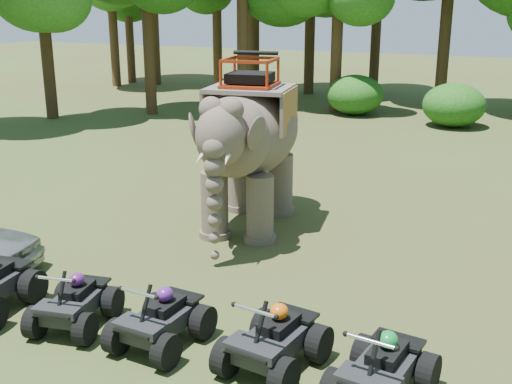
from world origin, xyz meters
TOP-DOWN VIEW (x-y plane):
  - ground at (0.00, 0.00)m, footprint 110.00×110.00m
  - elephant at (-1.55, 4.31)m, footprint 2.90×5.21m
  - atv_1 at (-2.15, -1.56)m, footprint 1.37×1.70m
  - atv_2 at (-0.48, -1.50)m, footprint 1.28×1.68m
  - atv_3 at (1.44, -1.38)m, footprint 1.45×1.83m
  - atv_4 at (3.12, -1.53)m, footprint 1.42×1.80m
  - tree_0 at (0.00, 24.58)m, footprint 6.69×6.69m
  - tree_23 at (-15.92, 13.86)m, footprint 5.56×5.56m
  - tree_24 at (-12.34, 16.71)m, footprint 5.35×5.35m
  - tree_25 at (-8.73, 19.39)m, footprint 6.10×6.10m
  - tree_26 at (-4.48, 20.90)m, footprint 5.77×5.77m
  - tree_29 at (-19.90, 26.13)m, footprint 5.16×5.16m
  - tree_30 at (-4.33, 28.08)m, footprint 6.07×6.07m
  - tree_34 at (-7.65, 26.09)m, footprint 6.48×6.48m
  - tree_37 at (-13.21, 25.42)m, footprint 5.62×5.62m
  - tree_39 at (-19.85, 24.35)m, footprint 5.76×5.76m

SIDE VIEW (x-z plane):
  - ground at x=0.00m, z-range 0.00..0.00m
  - atv_1 at x=-2.15m, z-range 0.00..1.14m
  - atv_2 at x=-0.48m, z-range 0.00..1.18m
  - atv_4 at x=3.12m, z-range 0.00..1.23m
  - atv_3 at x=1.44m, z-range 0.00..1.24m
  - elephant at x=-1.55m, z-range 0.00..4.15m
  - tree_29 at x=-19.90m, z-range 0.00..7.37m
  - tree_24 at x=-12.34m, z-range 0.00..7.65m
  - tree_23 at x=-15.92m, z-range 0.00..7.94m
  - tree_37 at x=-13.21m, z-range 0.00..8.02m
  - tree_39 at x=-19.85m, z-range 0.00..8.22m
  - tree_26 at x=-4.48m, z-range 0.00..8.24m
  - tree_30 at x=-4.33m, z-range 0.00..8.67m
  - tree_25 at x=-8.73m, z-range 0.00..8.72m
  - tree_34 at x=-7.65m, z-range 0.00..9.26m
  - tree_0 at x=0.00m, z-range 0.00..9.56m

